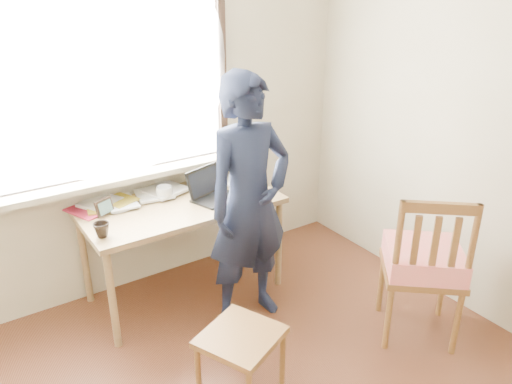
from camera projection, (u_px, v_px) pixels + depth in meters
room_shell at (289, 136)px, 2.05m from camera, size 3.52×4.02×2.61m
desk at (182, 213)px, 3.60m from camera, size 1.41×0.70×0.75m
laptop at (211, 191)px, 3.63m from camera, size 0.38×0.34×0.22m
mug_white at (164, 193)px, 3.62m from camera, size 0.17×0.17×0.10m
mug_dark at (102, 230)px, 3.08m from camera, size 0.13×0.13×0.09m
mouse at (249, 190)px, 3.75m from camera, size 0.09×0.06×0.03m
desk_clutter at (127, 200)px, 3.58m from camera, size 0.88×0.36×0.04m
book_a at (107, 206)px, 3.48m from camera, size 0.22×0.29×0.03m
book_b at (217, 179)px, 3.96m from camera, size 0.28×0.28×0.02m
picture_frame at (104, 208)px, 3.35m from camera, size 0.13×0.07×0.11m
work_chair at (241, 344)px, 2.78m from camera, size 0.54×0.53×0.42m
side_chair at (424, 261)px, 3.20m from camera, size 0.68×0.68×1.06m
person at (249, 203)px, 3.29m from camera, size 0.65×0.44×1.73m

